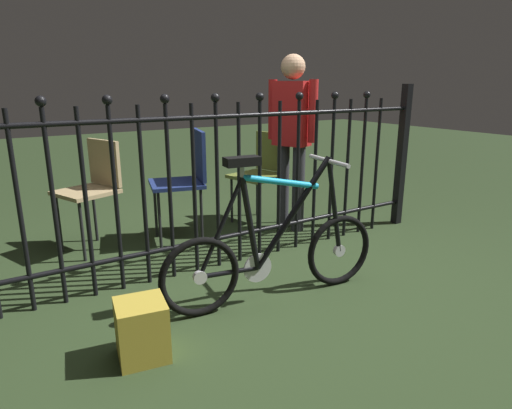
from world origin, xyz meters
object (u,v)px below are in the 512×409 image
chair_olive (264,168)px  chair_navy (186,174)px  chair_tan (94,183)px  bicycle (274,251)px  person_visitor (292,130)px  display_crate (142,330)px

chair_olive → chair_navy: chair_navy is taller
chair_tan → chair_navy: size_ratio=0.93×
chair_olive → chair_navy: (-0.83, -0.11, 0.05)m
bicycle → chair_tan: 1.65m
chair_navy → chair_tan: bearing=162.8°
chair_olive → person_visitor: (0.07, -0.34, 0.39)m
person_visitor → display_crate: (-1.78, -1.20, -0.76)m
chair_olive → person_visitor: bearing=-78.3°
chair_navy → person_visitor: bearing=-14.0°
chair_navy → person_visitor: (0.90, -0.23, 0.33)m
bicycle → person_visitor: (0.90, 1.04, 0.58)m
bicycle → chair_navy: chair_navy is taller
chair_tan → bicycle: bearing=-64.9°
person_visitor → bicycle: bearing=-130.7°
chair_tan → person_visitor: bearing=-15.4°
display_crate → chair_navy: bearing=58.4°
bicycle → person_visitor: size_ratio=0.93×
person_visitor → display_crate: size_ratio=5.25×
bicycle → person_visitor: bearing=49.3°
bicycle → chair_tan: (-0.70, 1.48, 0.22)m
bicycle → chair_navy: (-0.00, 1.27, 0.25)m
person_visitor → display_crate: 2.27m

